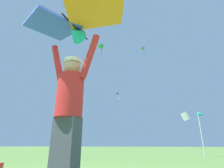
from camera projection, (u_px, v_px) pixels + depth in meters
kite_flyer_person at (69, 108)px, 2.16m from camera, size 0.81×0.36×1.92m
held_stunt_kite at (73, 23)px, 2.52m from camera, size 1.74×0.96×0.40m
distant_kite_green_low_left at (102, 48)px, 36.98m from camera, size 1.95×1.73×3.12m
distant_kite_white_mid_right at (185, 116)px, 27.63m from camera, size 1.44×1.14×1.56m
distant_kite_yellow_high_right at (119, 99)px, 33.26m from camera, size 0.76×0.79×0.33m
distant_kite_black_mid_left at (118, 93)px, 36.99m from camera, size 0.76×0.77×0.27m
distant_kite_green_low_right at (144, 49)px, 31.53m from camera, size 1.12×1.01×1.77m
marker_flag at (201, 118)px, 8.46m from camera, size 0.30×0.24×2.05m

